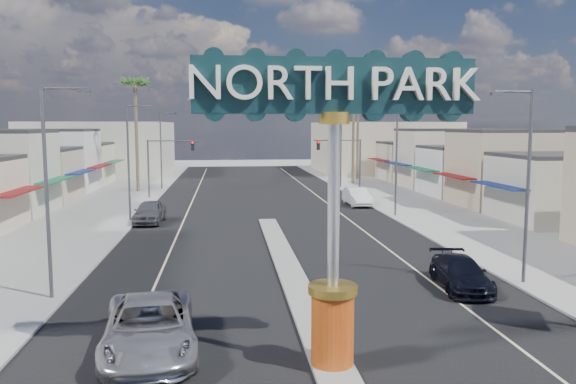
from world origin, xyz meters
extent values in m
plane|color=gray|center=(0.00, 30.00, 0.00)|extent=(160.00, 160.00, 0.00)
cube|color=black|center=(0.00, 30.00, 0.01)|extent=(20.00, 120.00, 0.01)
cube|color=gray|center=(0.00, 14.00, 0.08)|extent=(1.30, 30.00, 0.16)
cube|color=gray|center=(-14.00, 30.00, 0.06)|extent=(8.00, 120.00, 0.12)
cube|color=gray|center=(14.00, 30.00, 0.06)|extent=(8.00, 120.00, 0.12)
cube|color=beige|center=(-24.00, 43.00, 3.00)|extent=(12.00, 42.00, 6.00)
cube|color=#B7B29E|center=(24.00, 43.00, 3.00)|extent=(12.00, 42.00, 6.00)
cube|color=#B7B29E|center=(-22.00, 75.00, 4.00)|extent=(20.00, 20.00, 8.00)
cube|color=beige|center=(22.00, 75.00, 4.00)|extent=(20.00, 20.00, 8.00)
cylinder|color=#CD400F|center=(0.00, 2.00, 1.26)|extent=(1.30, 1.30, 2.20)
cylinder|color=gold|center=(0.00, 2.00, 2.49)|extent=(1.50, 1.50, 0.25)
cylinder|color=#B7B7BC|center=(0.00, 2.00, 5.01)|extent=(0.36, 0.36, 4.80)
cylinder|color=gold|center=(0.00, 2.00, 7.58)|extent=(0.90, 0.90, 0.35)
cube|color=#0E292D|center=(0.00, 2.00, 8.51)|extent=(8.20, 0.50, 1.60)
cylinder|color=#47474C|center=(-11.00, 44.00, 3.00)|extent=(0.18, 0.18, 6.00)
cylinder|color=#47474C|center=(-8.50, 44.00, 5.90)|extent=(5.00, 0.12, 0.12)
cube|color=black|center=(-6.50, 44.00, 5.40)|extent=(0.32, 0.32, 1.00)
sphere|color=red|center=(-6.50, 43.82, 5.72)|extent=(0.22, 0.22, 0.22)
cylinder|color=#47474C|center=(11.00, 44.00, 3.00)|extent=(0.18, 0.18, 6.00)
cylinder|color=#47474C|center=(8.50, 44.00, 5.90)|extent=(5.00, 0.12, 0.12)
cube|color=black|center=(6.50, 44.00, 5.40)|extent=(0.32, 0.32, 1.00)
sphere|color=red|center=(6.50, 43.82, 5.72)|extent=(0.22, 0.22, 0.22)
cylinder|color=#47474C|center=(-10.60, 10.00, 4.50)|extent=(0.16, 0.16, 9.00)
cylinder|color=#47474C|center=(-9.70, 10.00, 8.90)|extent=(1.80, 0.10, 0.10)
cube|color=#47474C|center=(-8.90, 10.00, 8.80)|extent=(0.50, 0.22, 0.15)
cylinder|color=#47474C|center=(-10.60, 30.00, 4.50)|extent=(0.16, 0.16, 9.00)
cylinder|color=#47474C|center=(-9.70, 30.00, 8.90)|extent=(1.80, 0.10, 0.10)
cube|color=#47474C|center=(-8.90, 30.00, 8.80)|extent=(0.50, 0.22, 0.15)
cylinder|color=#47474C|center=(-10.60, 52.00, 4.50)|extent=(0.16, 0.16, 9.00)
cylinder|color=#47474C|center=(-9.70, 52.00, 8.90)|extent=(1.80, 0.10, 0.10)
cube|color=#47474C|center=(-8.90, 52.00, 8.80)|extent=(0.50, 0.22, 0.15)
cylinder|color=#47474C|center=(10.60, 10.00, 4.50)|extent=(0.16, 0.16, 9.00)
cylinder|color=#47474C|center=(9.70, 10.00, 8.90)|extent=(1.80, 0.10, 0.10)
cube|color=#47474C|center=(8.90, 10.00, 8.80)|extent=(0.50, 0.22, 0.15)
cylinder|color=#47474C|center=(10.60, 30.00, 4.50)|extent=(0.16, 0.16, 9.00)
cylinder|color=#47474C|center=(9.70, 30.00, 8.90)|extent=(1.80, 0.10, 0.10)
cube|color=#47474C|center=(8.90, 30.00, 8.80)|extent=(0.50, 0.22, 0.15)
cylinder|color=#47474C|center=(10.60, 52.00, 4.50)|extent=(0.16, 0.16, 9.00)
cylinder|color=#47474C|center=(9.70, 52.00, 8.90)|extent=(1.80, 0.10, 0.10)
cube|color=#47474C|center=(8.90, 52.00, 8.80)|extent=(0.50, 0.22, 0.15)
cylinder|color=brown|center=(-13.00, 50.00, 6.00)|extent=(0.36, 0.36, 12.00)
cylinder|color=brown|center=(13.00, 56.00, 5.50)|extent=(0.36, 0.36, 11.00)
cylinder|color=brown|center=(15.00, 62.00, 6.50)|extent=(0.36, 0.36, 13.00)
imported|color=#ACABB0|center=(-5.69, 3.81, 0.87)|extent=(3.55, 6.55, 1.74)
imported|color=black|center=(7.40, 9.71, 0.71)|extent=(2.50, 5.07, 1.42)
imported|color=#5C5B60|center=(-9.00, 29.15, 0.86)|extent=(2.30, 5.16, 1.72)
imported|color=white|center=(9.00, 36.79, 0.83)|extent=(1.90, 5.07, 1.65)
camera|label=1|loc=(-3.15, -14.16, 7.35)|focal=35.00mm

